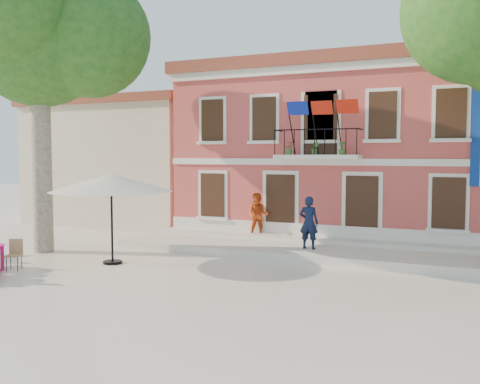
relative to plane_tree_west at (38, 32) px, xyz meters
name	(u,v)px	position (x,y,z in m)	size (l,w,h in m)	color
ground	(200,275)	(7.07, -0.99, -7.98)	(90.00, 90.00, 0.00)	beige
main_building	(345,150)	(9.07, 8.99, -4.20)	(13.50, 9.59, 7.50)	#C64B47
neighbor_west	(143,161)	(-2.43, 10.01, -4.76)	(9.40, 9.40, 6.40)	beige
terrace	(307,250)	(9.07, 3.41, -7.83)	(14.00, 3.40, 0.30)	silver
plane_tree_west	(38,32)	(0.00, 0.00, 0.00)	(5.51, 5.51, 10.83)	#A59E84
patio_umbrella	(111,183)	(3.65, -0.71, -5.32)	(3.97, 3.97, 2.95)	black
pedestrian_navy	(309,223)	(9.25, 2.94, -6.76)	(0.67, 0.44, 1.84)	#0F1932
pedestrian_orange	(258,215)	(6.64, 4.64, -6.80)	(0.86, 0.67, 1.76)	#CC4718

